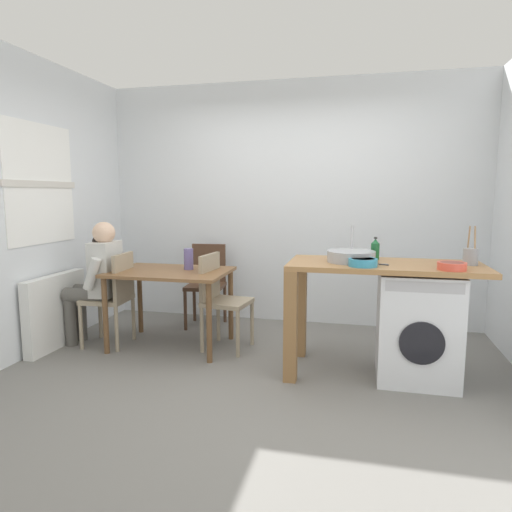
{
  "coord_description": "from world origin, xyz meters",
  "views": [
    {
      "loc": [
        0.79,
        -3.3,
        1.46
      ],
      "look_at": [
        -0.09,
        0.45,
        0.92
      ],
      "focal_mm": 31.34,
      "sensor_mm": 36.0,
      "label": 1
    }
  ],
  "objects_px": {
    "chair_opposite": "(220,296)",
    "vase": "(189,259)",
    "seated_person": "(98,277)",
    "colander": "(452,266)",
    "dining_table": "(170,281)",
    "chair_person_seat": "(114,294)",
    "utensil_crock": "(471,256)",
    "mixing_bowl": "(363,262)",
    "chair_spare_by_wall": "(207,280)",
    "washing_machine": "(417,326)",
    "bottle_tall_green": "(375,249)"
  },
  "relations": [
    {
      "from": "chair_person_seat",
      "to": "utensil_crock",
      "type": "xyz_separation_m",
      "value": [
        3.12,
        -0.12,
        0.48
      ]
    },
    {
      "from": "chair_opposite",
      "to": "vase",
      "type": "xyz_separation_m",
      "value": [
        -0.33,
        0.04,
        0.33
      ]
    },
    {
      "from": "chair_spare_by_wall",
      "to": "seated_person",
      "type": "distance_m",
      "value": 1.2
    },
    {
      "from": "dining_table",
      "to": "seated_person",
      "type": "xyz_separation_m",
      "value": [
        -0.71,
        -0.11,
        0.03
      ]
    },
    {
      "from": "mixing_bowl",
      "to": "utensil_crock",
      "type": "height_order",
      "value": "utensil_crock"
    },
    {
      "from": "seated_person",
      "to": "bottle_tall_green",
      "type": "bearing_deg",
      "value": -93.0
    },
    {
      "from": "chair_person_seat",
      "to": "washing_machine",
      "type": "xyz_separation_m",
      "value": [
        2.75,
        -0.17,
        -0.08
      ]
    },
    {
      "from": "bottle_tall_green",
      "to": "utensil_crock",
      "type": "relative_size",
      "value": 0.62
    },
    {
      "from": "chair_opposite",
      "to": "utensil_crock",
      "type": "xyz_separation_m",
      "value": [
        2.1,
        -0.27,
        0.48
      ]
    },
    {
      "from": "chair_opposite",
      "to": "seated_person",
      "type": "bearing_deg",
      "value": -75.0
    },
    {
      "from": "chair_opposite",
      "to": "bottle_tall_green",
      "type": "height_order",
      "value": "bottle_tall_green"
    },
    {
      "from": "chair_spare_by_wall",
      "to": "chair_person_seat",
      "type": "bearing_deg",
      "value": 48.17
    },
    {
      "from": "dining_table",
      "to": "chair_person_seat",
      "type": "height_order",
      "value": "chair_person_seat"
    },
    {
      "from": "colander",
      "to": "vase",
      "type": "xyz_separation_m",
      "value": [
        -2.24,
        0.58,
        -0.11
      ]
    },
    {
      "from": "vase",
      "to": "chair_person_seat",
      "type": "bearing_deg",
      "value": -164.32
    },
    {
      "from": "dining_table",
      "to": "vase",
      "type": "bearing_deg",
      "value": 33.69
    },
    {
      "from": "mixing_bowl",
      "to": "colander",
      "type": "relative_size",
      "value": 1.08
    },
    {
      "from": "mixing_bowl",
      "to": "utensil_crock",
      "type": "distance_m",
      "value": 0.84
    },
    {
      "from": "chair_spare_by_wall",
      "to": "washing_machine",
      "type": "height_order",
      "value": "chair_spare_by_wall"
    },
    {
      "from": "colander",
      "to": "dining_table",
      "type": "bearing_deg",
      "value": 168.61
    },
    {
      "from": "chair_person_seat",
      "to": "vase",
      "type": "xyz_separation_m",
      "value": [
        0.7,
        0.2,
        0.33
      ]
    },
    {
      "from": "dining_table",
      "to": "chair_spare_by_wall",
      "type": "relative_size",
      "value": 1.22
    },
    {
      "from": "chair_opposite",
      "to": "dining_table",
      "type": "bearing_deg",
      "value": -75.85
    },
    {
      "from": "chair_opposite",
      "to": "mixing_bowl",
      "type": "height_order",
      "value": "mixing_bowl"
    },
    {
      "from": "chair_person_seat",
      "to": "chair_opposite",
      "type": "xyz_separation_m",
      "value": [
        1.02,
        0.15,
        0.0
      ]
    },
    {
      "from": "utensil_crock",
      "to": "colander",
      "type": "bearing_deg",
      "value": -123.7
    },
    {
      "from": "dining_table",
      "to": "utensil_crock",
      "type": "bearing_deg",
      "value": -4.71
    },
    {
      "from": "chair_spare_by_wall",
      "to": "seated_person",
      "type": "height_order",
      "value": "seated_person"
    },
    {
      "from": "chair_spare_by_wall",
      "to": "bottle_tall_green",
      "type": "height_order",
      "value": "bottle_tall_green"
    },
    {
      "from": "bottle_tall_green",
      "to": "vase",
      "type": "height_order",
      "value": "bottle_tall_green"
    },
    {
      "from": "seated_person",
      "to": "bottle_tall_green",
      "type": "xyz_separation_m",
      "value": [
        2.58,
        0.03,
        0.33
      ]
    },
    {
      "from": "washing_machine",
      "to": "vase",
      "type": "distance_m",
      "value": 2.13
    },
    {
      "from": "mixing_bowl",
      "to": "colander",
      "type": "xyz_separation_m",
      "value": [
        0.62,
        -0.02,
        -0.0
      ]
    },
    {
      "from": "seated_person",
      "to": "colander",
      "type": "relative_size",
      "value": 6.0
    },
    {
      "from": "colander",
      "to": "mixing_bowl",
      "type": "bearing_deg",
      "value": 178.15
    },
    {
      "from": "washing_machine",
      "to": "mixing_bowl",
      "type": "xyz_separation_m",
      "value": [
        -0.43,
        -0.2,
        0.52
      ]
    },
    {
      "from": "vase",
      "to": "mixing_bowl",
      "type": "bearing_deg",
      "value": -19.09
    },
    {
      "from": "chair_spare_by_wall",
      "to": "utensil_crock",
      "type": "height_order",
      "value": "utensil_crock"
    },
    {
      "from": "chair_person_seat",
      "to": "colander",
      "type": "height_order",
      "value": "colander"
    },
    {
      "from": "bottle_tall_green",
      "to": "mixing_bowl",
      "type": "bearing_deg",
      "value": -104.21
    },
    {
      "from": "chair_person_seat",
      "to": "washing_machine",
      "type": "height_order",
      "value": "chair_person_seat"
    },
    {
      "from": "bottle_tall_green",
      "to": "vase",
      "type": "relative_size",
      "value": 0.92
    },
    {
      "from": "dining_table",
      "to": "utensil_crock",
      "type": "relative_size",
      "value": 3.67
    },
    {
      "from": "seated_person",
      "to": "mixing_bowl",
      "type": "xyz_separation_m",
      "value": [
        2.48,
        -0.36,
        0.28
      ]
    },
    {
      "from": "chair_person_seat",
      "to": "washing_machine",
      "type": "relative_size",
      "value": 1.05
    },
    {
      "from": "dining_table",
      "to": "chair_person_seat",
      "type": "xyz_separation_m",
      "value": [
        -0.55,
        -0.1,
        -0.14
      ]
    },
    {
      "from": "seated_person",
      "to": "colander",
      "type": "xyz_separation_m",
      "value": [
        3.1,
        -0.38,
        0.28
      ]
    },
    {
      "from": "washing_machine",
      "to": "bottle_tall_green",
      "type": "relative_size",
      "value": 4.6
    },
    {
      "from": "seated_person",
      "to": "mixing_bowl",
      "type": "distance_m",
      "value": 2.52
    },
    {
      "from": "chair_spare_by_wall",
      "to": "utensil_crock",
      "type": "distance_m",
      "value": 2.71
    }
  ]
}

